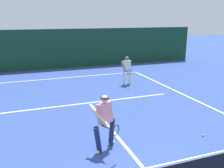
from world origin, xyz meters
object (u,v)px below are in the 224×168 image
tennis_ball_extra (34,92)px  player_far (127,69)px  tennis_ball (203,135)px  player_near (105,120)px

tennis_ball_extra → player_far: bearing=-0.8°
player_far → tennis_ball: 6.71m
player_near → tennis_ball: size_ratio=24.56×
player_far → tennis_ball_extra: player_far is taller
tennis_ball → player_near: bearing=173.7°
player_far → tennis_ball: size_ratio=23.83×
tennis_ball → tennis_ball_extra: (-4.79, 6.72, 0.00)m
player_near → tennis_ball: (3.18, -0.35, -0.86)m
player_far → tennis_ball_extra: bearing=-13.7°
player_near → tennis_ball: player_near is taller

